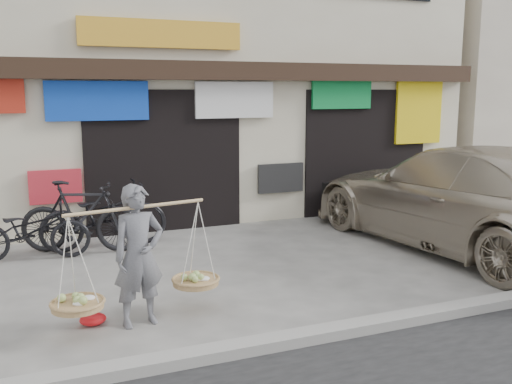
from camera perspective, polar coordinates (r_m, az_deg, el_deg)
name	(u,v)px	position (r m, az deg, el deg)	size (l,w,h in m)	color
ground	(226,286)	(8.03, -3.02, -9.40)	(70.00, 70.00, 0.00)	gray
kerb	(288,340)	(6.29, 3.20, -14.53)	(70.00, 0.25, 0.12)	gray
shophouse_block	(133,57)	(13.82, -12.21, 13.08)	(14.00, 6.32, 7.00)	beige
street_vendor	(139,261)	(6.69, -11.62, -6.77)	(1.97, 0.82, 1.65)	slate
bike_0	(30,231)	(9.76, -21.69, -3.61)	(0.64, 1.85, 0.97)	black
bike_1	(81,217)	(9.94, -17.09, -2.37)	(0.57, 2.03, 1.22)	black
bike_2	(104,216)	(10.11, -14.93, -2.30)	(0.75, 2.16, 1.13)	black
suv	(462,197)	(10.35, 19.88, -0.45)	(3.08, 6.36, 1.79)	#B4A791
red_bag	(93,319)	(7.02, -15.99, -12.13)	(0.31, 0.25, 0.14)	red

